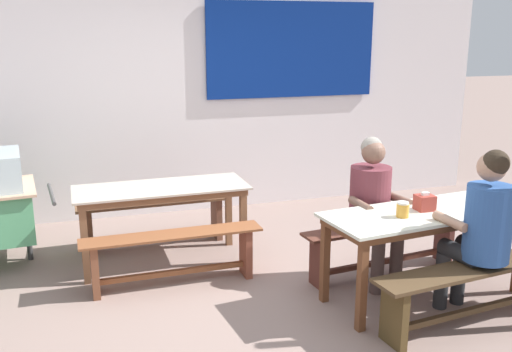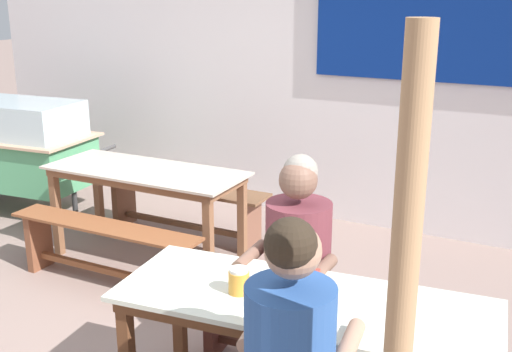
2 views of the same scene
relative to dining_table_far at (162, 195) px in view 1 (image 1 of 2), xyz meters
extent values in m
plane|color=gray|center=(0.68, -1.00, -0.67)|extent=(40.00, 40.00, 0.00)
cube|color=silver|center=(0.68, 1.61, 0.68)|extent=(7.50, 0.12, 2.69)
cube|color=navy|center=(1.86, 1.52, 1.26)|extent=(2.15, 0.03, 1.14)
cube|color=#BDAF9D|center=(0.00, 0.00, 0.07)|extent=(1.60, 0.65, 0.02)
cube|color=brown|center=(0.00, 0.00, 0.04)|extent=(1.51, 0.59, 0.06)
cube|color=brown|center=(0.71, 0.26, -0.33)|extent=(0.06, 0.06, 0.67)
cube|color=brown|center=(0.72, -0.24, -0.33)|extent=(0.06, 0.06, 0.67)
cube|color=brown|center=(-0.72, 0.24, -0.33)|extent=(0.06, 0.06, 0.67)
cube|color=brown|center=(-0.71, -0.26, -0.33)|extent=(0.06, 0.06, 0.67)
cube|color=silver|center=(1.93, -1.36, 0.07)|extent=(1.78, 0.83, 0.02)
cube|color=brown|center=(1.93, -1.36, 0.03)|extent=(1.69, 0.76, 0.06)
cube|color=brown|center=(2.67, -1.02, -0.33)|extent=(0.07, 0.07, 0.66)
cube|color=brown|center=(1.12, -1.20, -0.33)|extent=(0.07, 0.07, 0.66)
cube|color=brown|center=(1.18, -1.71, -0.33)|extent=(0.07, 0.07, 0.66)
cube|color=brown|center=(-0.01, 0.52, -0.21)|extent=(1.55, 0.34, 0.02)
cube|color=brown|center=(0.64, 0.53, -0.44)|extent=(0.06, 0.27, 0.44)
cube|color=brown|center=(-0.66, 0.51, -0.44)|extent=(0.06, 0.27, 0.44)
cube|color=brown|center=(-0.01, 0.52, -0.55)|extent=(1.27, 0.06, 0.04)
cube|color=brown|center=(0.01, -0.52, -0.21)|extent=(1.55, 0.28, 0.02)
cube|color=brown|center=(0.66, -0.51, -0.44)|extent=(0.06, 0.22, 0.45)
cube|color=brown|center=(-0.65, -0.53, -0.44)|extent=(0.06, 0.22, 0.45)
cube|color=brown|center=(0.01, -0.52, -0.55)|extent=(1.27, 0.06, 0.04)
cube|color=#542C21|center=(1.87, -0.85, -0.21)|extent=(1.63, 0.42, 0.02)
cube|color=#562E28|center=(2.55, -0.77, -0.44)|extent=(0.08, 0.21, 0.44)
cube|color=#572B22|center=(1.18, -0.93, -0.44)|extent=(0.08, 0.21, 0.44)
cube|color=#542C21|center=(1.87, -0.85, -0.55)|extent=(1.33, 0.19, 0.04)
cube|color=#4A3621|center=(1.98, -1.88, -0.21)|extent=(1.63, 0.47, 0.03)
cube|color=#4C391E|center=(1.31, -1.96, -0.45)|extent=(0.09, 0.25, 0.44)
cube|color=#4A3621|center=(1.98, -1.88, -0.56)|extent=(1.32, 0.19, 0.04)
cylinder|color=#333333|center=(-1.22, 0.46, -0.53)|extent=(0.05, 0.05, 0.26)
cylinder|color=#3F3F3F|center=(-0.98, 0.49, -0.03)|extent=(0.11, 0.73, 0.04)
cylinder|color=#26272A|center=(2.14, -1.55, -0.43)|extent=(0.11, 0.11, 0.47)
cylinder|color=#26272A|center=(1.96, -1.58, -0.43)|extent=(0.11, 0.11, 0.47)
cylinder|color=#26272A|center=(2.16, -1.70, -0.15)|extent=(0.18, 0.36, 0.13)
cylinder|color=#26272A|center=(1.98, -1.73, -0.15)|extent=(0.18, 0.36, 0.13)
cylinder|color=#2D5397|center=(2.09, -1.87, 0.12)|extent=(0.34, 0.34, 0.56)
sphere|color=tan|center=(2.09, -1.85, 0.54)|extent=(0.21, 0.21, 0.21)
sphere|color=#2D2319|center=(2.09, -1.88, 0.57)|extent=(0.19, 0.19, 0.19)
cylinder|color=tan|center=(2.25, -1.66, 0.11)|extent=(0.11, 0.31, 0.08)
cylinder|color=tan|center=(1.88, -1.72, 0.11)|extent=(0.11, 0.31, 0.09)
cylinder|color=#4A3834|center=(1.61, -1.19, -0.43)|extent=(0.11, 0.11, 0.47)
cylinder|color=#4A3834|center=(1.79, -1.18, -0.43)|extent=(0.11, 0.11, 0.47)
cylinder|color=#4A3834|center=(1.60, -1.03, -0.15)|extent=(0.15, 0.36, 0.13)
cylinder|color=#4A3834|center=(1.78, -1.02, -0.15)|extent=(0.15, 0.36, 0.13)
cylinder|color=brown|center=(1.68, -0.87, 0.10)|extent=(0.35, 0.35, 0.50)
sphere|color=brown|center=(1.68, -0.89, 0.48)|extent=(0.20, 0.20, 0.20)
sphere|color=gray|center=(1.68, -0.86, 0.51)|extent=(0.19, 0.19, 0.19)
cylinder|color=brown|center=(1.49, -1.06, 0.08)|extent=(0.08, 0.30, 0.08)
cylinder|color=brown|center=(1.89, -1.04, 0.08)|extent=(0.08, 0.31, 0.08)
cube|color=#9F372C|center=(1.91, -1.35, 0.15)|extent=(0.14, 0.13, 0.12)
cube|color=white|center=(1.91, -1.35, 0.22)|extent=(0.06, 0.04, 0.02)
cylinder|color=gold|center=(1.64, -1.45, 0.14)|extent=(0.10, 0.10, 0.10)
cylinder|color=white|center=(1.64, -1.45, 0.20)|extent=(0.09, 0.09, 0.02)
camera|label=1|loc=(-0.68, -5.06, 1.46)|focal=39.69mm
camera|label=2|loc=(2.92, -3.71, 1.42)|focal=43.90mm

